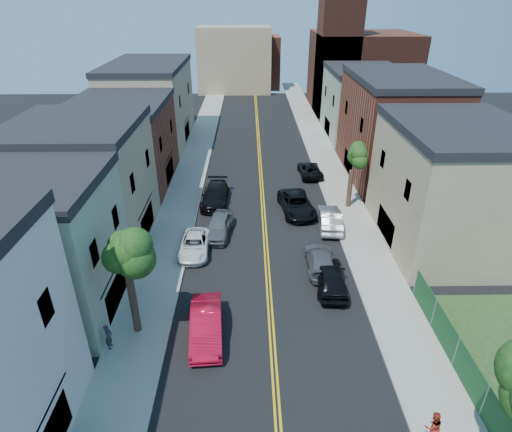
{
  "coord_description": "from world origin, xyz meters",
  "views": [
    {
      "loc": [
        -1.24,
        -4.89,
        17.76
      ],
      "look_at": [
        -0.75,
        24.64,
        2.0
      ],
      "focal_mm": 29.55,
      "sensor_mm": 36.0,
      "label": 1
    }
  ],
  "objects_px": {
    "grey_car_right": "(320,259)",
    "pedestrian_right": "(433,426)",
    "silver_car_right": "(330,219)",
    "pedestrian_left": "(109,337)",
    "black_car_right": "(331,277)",
    "dark_car_right_far": "(310,170)",
    "red_sedan": "(206,325)",
    "grey_car_left": "(219,226)",
    "white_pickup": "(194,245)",
    "black_suv_lane": "(297,204)",
    "black_car_left": "(215,195)"
  },
  "relations": [
    {
      "from": "red_sedan",
      "to": "white_pickup",
      "type": "distance_m",
      "value": 9.15
    },
    {
      "from": "grey_car_right",
      "to": "pedestrian_left",
      "type": "distance_m",
      "value": 15.03
    },
    {
      "from": "silver_car_right",
      "to": "grey_car_right",
      "type": "bearing_deg",
      "value": 77.71
    },
    {
      "from": "red_sedan",
      "to": "black_car_left",
      "type": "xyz_separation_m",
      "value": [
        -0.72,
        17.53,
        -0.01
      ]
    },
    {
      "from": "pedestrian_left",
      "to": "silver_car_right",
      "type": "bearing_deg",
      "value": -51.13
    },
    {
      "from": "white_pickup",
      "to": "black_suv_lane",
      "type": "height_order",
      "value": "black_suv_lane"
    },
    {
      "from": "black_suv_lane",
      "to": "white_pickup",
      "type": "bearing_deg",
      "value": -149.64
    },
    {
      "from": "black_car_left",
      "to": "black_car_right",
      "type": "xyz_separation_m",
      "value": [
        8.71,
        -13.07,
        0.02
      ]
    },
    {
      "from": "black_car_right",
      "to": "black_suv_lane",
      "type": "height_order",
      "value": "black_car_right"
    },
    {
      "from": "grey_car_right",
      "to": "pedestrian_right",
      "type": "xyz_separation_m",
      "value": [
        2.9,
        -13.44,
        0.25
      ]
    },
    {
      "from": "black_car_left",
      "to": "dark_car_right_far",
      "type": "bearing_deg",
      "value": 36.29
    },
    {
      "from": "red_sedan",
      "to": "grey_car_left",
      "type": "xyz_separation_m",
      "value": [
        0.0,
        11.63,
        -0.02
      ]
    },
    {
      "from": "white_pickup",
      "to": "dark_car_right_far",
      "type": "relative_size",
      "value": 1.0
    },
    {
      "from": "dark_car_right_far",
      "to": "black_suv_lane",
      "type": "relative_size",
      "value": 0.83
    },
    {
      "from": "black_car_right",
      "to": "dark_car_right_far",
      "type": "relative_size",
      "value": 1.03
    },
    {
      "from": "black_car_right",
      "to": "dark_car_right_far",
      "type": "xyz_separation_m",
      "value": [
        1.14,
        19.69,
        -0.17
      ]
    },
    {
      "from": "silver_car_right",
      "to": "red_sedan",
      "type": "bearing_deg",
      "value": 57.45
    },
    {
      "from": "grey_car_right",
      "to": "silver_car_right",
      "type": "xyz_separation_m",
      "value": [
        1.7,
        5.94,
        0.1
      ]
    },
    {
      "from": "white_pickup",
      "to": "dark_car_right_far",
      "type": "height_order",
      "value": "dark_car_right_far"
    },
    {
      "from": "red_sedan",
      "to": "pedestrian_left",
      "type": "relative_size",
      "value": 3.25
    },
    {
      "from": "grey_car_right",
      "to": "black_car_right",
      "type": "relative_size",
      "value": 1.0
    },
    {
      "from": "silver_car_right",
      "to": "pedestrian_right",
      "type": "height_order",
      "value": "pedestrian_right"
    },
    {
      "from": "white_pickup",
      "to": "grey_car_right",
      "type": "relative_size",
      "value": 0.97
    },
    {
      "from": "grey_car_left",
      "to": "black_car_left",
      "type": "height_order",
      "value": "black_car_left"
    },
    {
      "from": "white_pickup",
      "to": "grey_car_left",
      "type": "relative_size",
      "value": 1.0
    },
    {
      "from": "red_sedan",
      "to": "black_car_right",
      "type": "height_order",
      "value": "black_car_right"
    },
    {
      "from": "grey_car_right",
      "to": "dark_car_right_far",
      "type": "height_order",
      "value": "grey_car_right"
    },
    {
      "from": "white_pickup",
      "to": "dark_car_right_far",
      "type": "xyz_separation_m",
      "value": [
        10.83,
        15.17,
        0.0
      ]
    },
    {
      "from": "silver_car_right",
      "to": "pedestrian_left",
      "type": "bearing_deg",
      "value": 46.75
    },
    {
      "from": "grey_car_right",
      "to": "silver_car_right",
      "type": "relative_size",
      "value": 0.99
    },
    {
      "from": "white_pickup",
      "to": "red_sedan",
      "type": "bearing_deg",
      "value": -78.9
    },
    {
      "from": "white_pickup",
      "to": "silver_car_right",
      "type": "height_order",
      "value": "silver_car_right"
    },
    {
      "from": "black_car_right",
      "to": "pedestrian_left",
      "type": "xyz_separation_m",
      "value": [
        -13.29,
        -5.42,
        0.09
      ]
    },
    {
      "from": "black_car_right",
      "to": "pedestrian_right",
      "type": "relative_size",
      "value": 3.04
    },
    {
      "from": "black_car_right",
      "to": "silver_car_right",
      "type": "height_order",
      "value": "black_car_right"
    },
    {
      "from": "grey_car_left",
      "to": "black_car_right",
      "type": "xyz_separation_m",
      "value": [
        7.99,
        -7.17,
        0.03
      ]
    },
    {
      "from": "red_sedan",
      "to": "silver_car_right",
      "type": "bearing_deg",
      "value": 49.64
    },
    {
      "from": "grey_car_left",
      "to": "silver_car_right",
      "type": "relative_size",
      "value": 0.96
    },
    {
      "from": "grey_car_right",
      "to": "silver_car_right",
      "type": "bearing_deg",
      "value": -104.38
    },
    {
      "from": "red_sedan",
      "to": "silver_car_right",
      "type": "height_order",
      "value": "red_sedan"
    },
    {
      "from": "black_car_left",
      "to": "white_pickup",
      "type": "bearing_deg",
      "value": -94.2
    },
    {
      "from": "black_car_right",
      "to": "pedestrian_left",
      "type": "distance_m",
      "value": 14.35
    },
    {
      "from": "black_car_right",
      "to": "dark_car_right_far",
      "type": "bearing_deg",
      "value": -89.95
    },
    {
      "from": "silver_car_right",
      "to": "black_suv_lane",
      "type": "relative_size",
      "value": 0.86
    },
    {
      "from": "grey_car_left",
      "to": "black_car_right",
      "type": "relative_size",
      "value": 0.97
    },
    {
      "from": "white_pickup",
      "to": "black_car_right",
      "type": "height_order",
      "value": "black_car_right"
    },
    {
      "from": "grey_car_right",
      "to": "pedestrian_right",
      "type": "distance_m",
      "value": 13.75
    },
    {
      "from": "white_pickup",
      "to": "silver_car_right",
      "type": "relative_size",
      "value": 0.97
    },
    {
      "from": "pedestrian_right",
      "to": "grey_car_right",
      "type": "bearing_deg",
      "value": -82.5
    },
    {
      "from": "silver_car_right",
      "to": "dark_car_right_far",
      "type": "bearing_deg",
      "value": -85.47
    }
  ]
}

